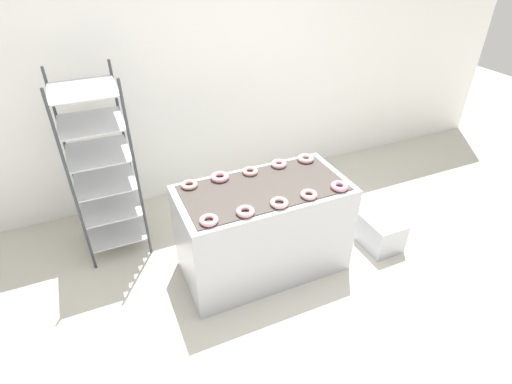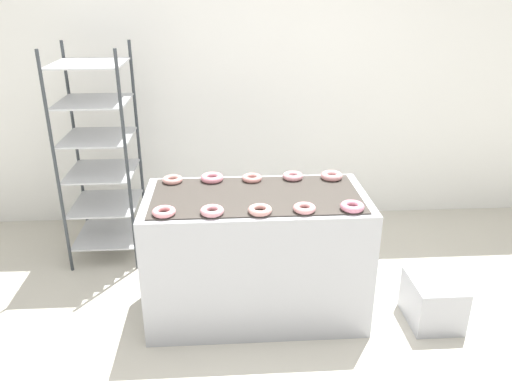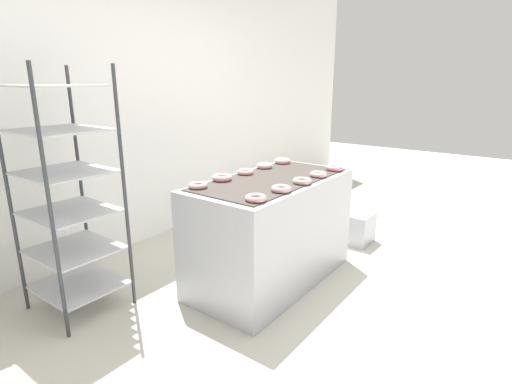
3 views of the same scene
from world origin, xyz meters
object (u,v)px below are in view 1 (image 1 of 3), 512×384
at_px(fryer_machine, 263,229).
at_px(donut_near_right, 309,194).
at_px(donut_near_leftmost, 209,220).
at_px(donut_far_left, 220,177).
at_px(donut_far_right, 279,164).
at_px(donut_near_left, 245,211).
at_px(donut_far_leftmost, 189,185).
at_px(donut_near_center, 279,203).
at_px(donut_far_rightmost, 306,159).
at_px(baking_rack_cart, 102,167).
at_px(glaze_bin, 381,233).
at_px(donut_far_center, 250,171).
at_px(donut_near_rightmost, 339,186).

relative_size(fryer_machine, donut_near_right, 10.67).
bearing_deg(donut_near_leftmost, donut_far_left, 62.77).
bearing_deg(donut_far_right, donut_near_left, -135.64).
relative_size(donut_far_leftmost, donut_far_right, 0.98).
xyz_separation_m(fryer_machine, donut_near_center, (0.01, -0.26, 0.44)).
relative_size(donut_near_leftmost, donut_far_left, 0.90).
distance_m(donut_near_right, donut_far_leftmost, 0.94).
relative_size(donut_near_leftmost, donut_near_center, 0.98).
height_order(fryer_machine, donut_far_left, donut_far_left).
bearing_deg(donut_far_rightmost, donut_near_right, -117.60).
distance_m(baking_rack_cart, donut_far_left, 1.05).
relative_size(glaze_bin, donut_far_left, 2.48).
bearing_deg(donut_near_left, baking_rack_cart, 127.88).
height_order(donut_near_leftmost, donut_far_center, same).
height_order(glaze_bin, donut_far_left, donut_far_left).
bearing_deg(baking_rack_cart, donut_near_center, -44.48).
bearing_deg(baking_rack_cart, donut_far_left, -34.85).
relative_size(donut_far_leftmost, donut_far_center, 1.01).
bearing_deg(donut_near_center, donut_near_left, 179.47).
relative_size(glaze_bin, donut_far_center, 2.84).
xyz_separation_m(fryer_machine, donut_far_rightmost, (0.52, 0.25, 0.44)).
xyz_separation_m(glaze_bin, donut_near_rightmost, (-0.60, -0.05, 0.71)).
xyz_separation_m(baking_rack_cart, donut_near_leftmost, (0.60, -1.11, 0.02)).
relative_size(donut_far_center, donut_far_right, 0.97).
xyz_separation_m(baking_rack_cart, donut_far_rightmost, (1.66, -0.61, 0.02)).
bearing_deg(donut_near_center, donut_near_leftmost, 178.80).
xyz_separation_m(donut_near_center, donut_far_center, (-0.02, 0.51, -0.00)).
bearing_deg(donut_near_center, donut_far_right, 63.64).
xyz_separation_m(baking_rack_cart, donut_far_left, (0.86, -0.60, 0.02)).
relative_size(donut_near_leftmost, donut_near_right, 1.03).
relative_size(donut_near_left, donut_far_rightmost, 0.94).
xyz_separation_m(baking_rack_cart, donut_near_rightmost, (1.67, -1.11, 0.02)).
bearing_deg(glaze_bin, donut_far_leftmost, 164.86).
relative_size(donut_near_left, donut_far_left, 0.91).
bearing_deg(donut_far_left, donut_near_rightmost, -32.25).
distance_m(donut_near_center, donut_far_right, 0.58).
bearing_deg(donut_far_center, glaze_bin, -21.35).
height_order(donut_near_rightmost, donut_far_rightmost, donut_far_rightmost).
xyz_separation_m(donut_near_leftmost, donut_near_right, (0.80, -0.00, 0.00)).
distance_m(donut_near_leftmost, donut_near_rightmost, 1.07).
bearing_deg(donut_far_right, donut_far_rightmost, -2.98).
bearing_deg(donut_far_left, donut_near_leftmost, -117.23).
relative_size(fryer_machine, donut_far_leftmost, 10.53).
bearing_deg(donut_near_center, donut_far_rightmost, 44.41).
bearing_deg(donut_far_leftmost, fryer_machine, -25.30).
distance_m(donut_near_right, donut_far_center, 0.57).
relative_size(donut_near_center, donut_near_rightmost, 0.99).
height_order(fryer_machine, donut_near_rightmost, donut_near_rightmost).
height_order(donut_near_rightmost, donut_far_right, same).
bearing_deg(donut_far_leftmost, donut_near_rightmost, -25.19).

